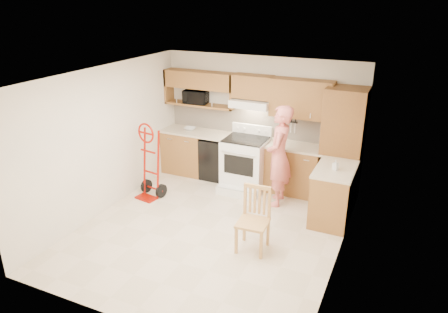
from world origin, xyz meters
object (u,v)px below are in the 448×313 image
Objects in this scene: person at (279,156)px; hand_truck at (148,165)px; microwave at (196,97)px; dining_chair at (253,221)px; range at (244,160)px.

person is 1.40× the size of hand_truck.
microwave reaches higher than hand_truck.
hand_truck is 1.34× the size of dining_chair.
microwave is at bearing -117.34° from person.
microwave is 0.38× the size of hand_truck.
dining_chair is (2.15, -2.33, -1.14)m from microwave.
hand_truck is at bearing -78.85° from person.
range is at bearing -119.92° from person.
person is at bearing 91.02° from dining_chair.
person reaches higher than dining_chair.
hand_truck is (-0.23, -1.49, -0.97)m from microwave.
person reaches higher than range.
hand_truck reaches higher than range.
hand_truck is at bearing -106.41° from microwave.
microwave is 2.27m from person.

